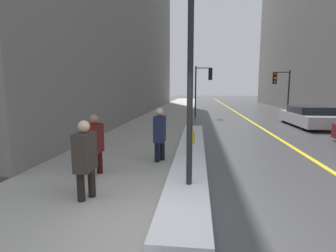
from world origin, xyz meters
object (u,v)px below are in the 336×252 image
(traffic_light_near, at_px, (205,80))
(parked_car_silver, at_px, (308,117))
(pedestrian_in_glasses, at_px, (95,142))
(pedestrian_with_shoulder_bag, at_px, (160,132))
(lamp_post, at_px, (190,70))
(fire_hydrant, at_px, (192,139))
(pedestrian_nearside, at_px, (85,156))
(traffic_light_far, at_px, (280,83))

(traffic_light_near, distance_m, parked_car_silver, 7.77)
(pedestrian_in_glasses, xyz_separation_m, pedestrian_with_shoulder_bag, (1.41, 1.42, 0.04))
(lamp_post, xyz_separation_m, pedestrian_in_glasses, (-2.36, 0.88, -1.67))
(traffic_light_near, distance_m, fire_hydrant, 11.42)
(pedestrian_with_shoulder_bag, relative_size, parked_car_silver, 0.34)
(traffic_light_near, distance_m, pedestrian_in_glasses, 14.72)
(parked_car_silver, bearing_deg, lamp_post, 148.31)
(parked_car_silver, bearing_deg, traffic_light_near, 51.42)
(traffic_light_near, height_order, pedestrian_in_glasses, traffic_light_near)
(traffic_light_near, xyz_separation_m, pedestrian_nearside, (-2.61, -15.73, -1.92))
(lamp_post, distance_m, fire_hydrant, 4.58)
(pedestrian_nearside, height_order, pedestrian_in_glasses, pedestrian_nearside)
(pedestrian_with_shoulder_bag, distance_m, parked_car_silver, 11.08)
(traffic_light_near, bearing_deg, lamp_post, -90.57)
(pedestrian_in_glasses, relative_size, pedestrian_with_shoulder_bag, 0.95)
(pedestrian_with_shoulder_bag, bearing_deg, pedestrian_nearside, -19.27)
(traffic_light_near, bearing_deg, fire_hydrant, -91.61)
(lamp_post, height_order, parked_car_silver, lamp_post)
(pedestrian_nearside, distance_m, pedestrian_in_glasses, 1.50)
(traffic_light_near, bearing_deg, pedestrian_with_shoulder_bag, -95.19)
(pedestrian_in_glasses, height_order, fire_hydrant, pedestrian_in_glasses)
(pedestrian_in_glasses, bearing_deg, traffic_light_far, 150.52)
(traffic_light_far, bearing_deg, parked_car_silver, 89.76)
(lamp_post, height_order, fire_hydrant, lamp_post)
(pedestrian_with_shoulder_bag, bearing_deg, parked_car_silver, 138.43)
(traffic_light_far, relative_size, pedestrian_with_shoulder_bag, 2.23)
(pedestrian_in_glasses, distance_m, fire_hydrant, 3.95)
(traffic_light_near, relative_size, pedestrian_nearside, 2.47)
(traffic_light_far, relative_size, parked_car_silver, 0.75)
(lamp_post, bearing_deg, parked_car_silver, 58.44)
(traffic_light_near, relative_size, parked_car_silver, 0.81)
(traffic_light_far, relative_size, pedestrian_nearside, 2.29)
(parked_car_silver, xyz_separation_m, fire_hydrant, (-6.50, -6.50, -0.22))
(traffic_light_far, bearing_deg, pedestrian_with_shoulder_bag, 61.88)
(pedestrian_with_shoulder_bag, bearing_deg, traffic_light_near, 173.44)
(lamp_post, xyz_separation_m, parked_car_silver, (6.47, 10.53, -1.95))
(pedestrian_nearside, bearing_deg, traffic_light_far, 153.74)
(lamp_post, relative_size, parked_car_silver, 0.87)
(fire_hydrant, bearing_deg, parked_car_silver, 45.00)
(pedestrian_nearside, height_order, parked_car_silver, pedestrian_nearside)
(pedestrian_in_glasses, distance_m, pedestrian_with_shoulder_bag, 2.00)
(pedestrian_with_shoulder_bag, height_order, parked_car_silver, pedestrian_with_shoulder_bag)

